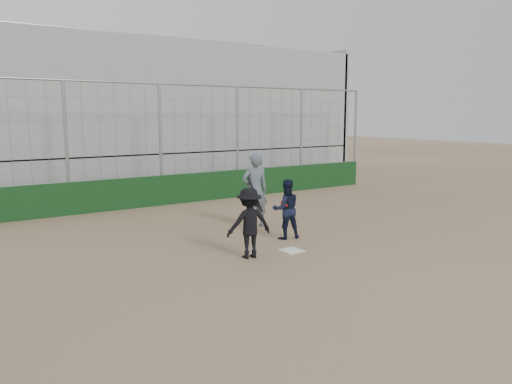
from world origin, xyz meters
TOP-DOWN VIEW (x-y plane):
  - ground at (0.00, 0.00)m, footprint 90.00×90.00m
  - home_plate at (0.00, 0.00)m, footprint 0.44×0.44m
  - backstop at (0.00, 7.00)m, footprint 18.10×0.25m
  - bleachers at (0.00, 11.95)m, footprint 20.25×6.70m
  - batter_at_plate at (-1.04, 0.12)m, footprint 1.05×0.80m
  - catcher_crouched at (0.58, 0.96)m, footprint 0.82×0.71m
  - umpire at (0.70, 2.48)m, footprint 0.82×0.63m

SIDE VIEW (x-z plane):
  - ground at x=0.00m, z-range 0.00..0.00m
  - home_plate at x=0.00m, z-range 0.00..0.02m
  - catcher_crouched at x=0.58m, z-range 0.00..1.00m
  - batter_at_plate at x=-1.04m, z-range -0.09..1.58m
  - umpire at x=0.70m, z-range 0.00..1.80m
  - backstop at x=0.00m, z-range -1.06..2.98m
  - bleachers at x=0.00m, z-range -0.57..6.41m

